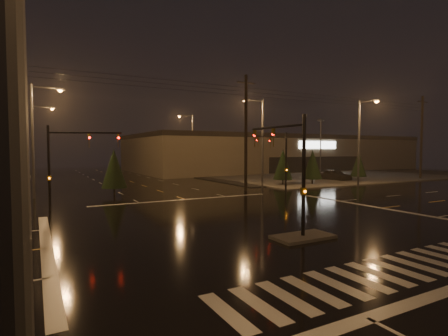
# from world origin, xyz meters

# --- Properties ---
(ground) EXTENTS (140.00, 140.00, 0.00)m
(ground) POSITION_xyz_m (0.00, 0.00, 0.00)
(ground) COLOR black
(ground) RESTS_ON ground
(sidewalk_ne) EXTENTS (36.00, 36.00, 0.12)m
(sidewalk_ne) POSITION_xyz_m (30.00, 30.00, 0.06)
(sidewalk_ne) COLOR #4B4843
(sidewalk_ne) RESTS_ON ground
(median_island) EXTENTS (3.00, 1.60, 0.15)m
(median_island) POSITION_xyz_m (0.00, -4.00, 0.07)
(median_island) COLOR #4B4843
(median_island) RESTS_ON ground
(crosswalk) EXTENTS (15.00, 2.60, 0.01)m
(crosswalk) POSITION_xyz_m (0.00, -9.00, 0.01)
(crosswalk) COLOR beige
(crosswalk) RESTS_ON ground
(stop_bar_far) EXTENTS (16.00, 0.50, 0.01)m
(stop_bar_far) POSITION_xyz_m (0.00, 11.00, 0.01)
(stop_bar_far) COLOR beige
(stop_bar_far) RESTS_ON ground
(parking_lot) EXTENTS (50.00, 24.00, 0.08)m
(parking_lot) POSITION_xyz_m (35.00, 28.00, 0.04)
(parking_lot) COLOR black
(parking_lot) RESTS_ON ground
(retail_building) EXTENTS (60.20, 28.30, 7.20)m
(retail_building) POSITION_xyz_m (35.00, 45.99, 3.84)
(retail_building) COLOR #6D624E
(retail_building) RESTS_ON ground
(signal_mast_median) EXTENTS (0.25, 4.59, 6.00)m
(signal_mast_median) POSITION_xyz_m (0.00, -3.07, 3.75)
(signal_mast_median) COLOR black
(signal_mast_median) RESTS_ON ground
(signal_mast_ne) EXTENTS (4.84, 1.86, 6.00)m
(signal_mast_ne) POSITION_xyz_m (9.50, 10.14, 3.79)
(signal_mast_ne) COLOR black
(signal_mast_ne) RESTS_ON ground
(signal_mast_nw) EXTENTS (4.84, 1.86, 6.00)m
(signal_mast_nw) POSITION_xyz_m (-9.50, 10.14, 3.79)
(signal_mast_nw) COLOR black
(signal_mast_nw) RESTS_ON ground
(streetlight_1) EXTENTS (2.77, 0.32, 10.00)m
(streetlight_1) POSITION_xyz_m (-11.18, 18.00, 5.80)
(streetlight_1) COLOR #38383A
(streetlight_1) RESTS_ON ground
(streetlight_2) EXTENTS (2.77, 0.32, 10.00)m
(streetlight_2) POSITION_xyz_m (-11.18, 34.00, 5.80)
(streetlight_2) COLOR #38383A
(streetlight_2) RESTS_ON ground
(streetlight_3) EXTENTS (2.77, 0.32, 10.00)m
(streetlight_3) POSITION_xyz_m (11.18, 16.00, 5.80)
(streetlight_3) COLOR #38383A
(streetlight_3) RESTS_ON ground
(streetlight_4) EXTENTS (2.77, 0.32, 10.00)m
(streetlight_4) POSITION_xyz_m (11.18, 36.00, 5.80)
(streetlight_4) COLOR #38383A
(streetlight_4) RESTS_ON ground
(streetlight_6) EXTENTS (0.32, 2.77, 10.00)m
(streetlight_6) POSITION_xyz_m (22.00, 11.18, 5.80)
(streetlight_6) COLOR #38383A
(streetlight_6) RESTS_ON ground
(utility_pole_1) EXTENTS (2.20, 0.32, 12.00)m
(utility_pole_1) POSITION_xyz_m (8.00, 14.00, 6.13)
(utility_pole_1) COLOR black
(utility_pole_1) RESTS_ON ground
(utility_pole_2) EXTENTS (2.20, 0.32, 12.00)m
(utility_pole_2) POSITION_xyz_m (38.00, 14.00, 6.13)
(utility_pole_2) COLOR black
(utility_pole_2) RESTS_ON ground
(conifer_0) EXTENTS (2.35, 2.35, 4.38)m
(conifer_0) POSITION_xyz_m (15.09, 16.83, 2.54)
(conifer_0) COLOR black
(conifer_0) RESTS_ON ground
(conifer_1) EXTENTS (2.32, 2.32, 4.32)m
(conifer_1) POSITION_xyz_m (18.76, 15.69, 2.51)
(conifer_1) COLOR black
(conifer_1) RESTS_ON ground
(conifer_2) EXTENTS (2.11, 2.11, 4.00)m
(conifer_2) POSITION_xyz_m (27.10, 15.80, 2.34)
(conifer_2) COLOR black
(conifer_2) RESTS_ON ground
(conifer_3) EXTENTS (2.36, 2.36, 4.38)m
(conifer_3) POSITION_xyz_m (-4.81, 16.90, 2.54)
(conifer_3) COLOR black
(conifer_3) RESTS_ON ground
(car_parked) EXTENTS (2.54, 4.92, 1.60)m
(car_parked) POSITION_xyz_m (25.43, 18.35, 0.80)
(car_parked) COLOR black
(car_parked) RESTS_ON ground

